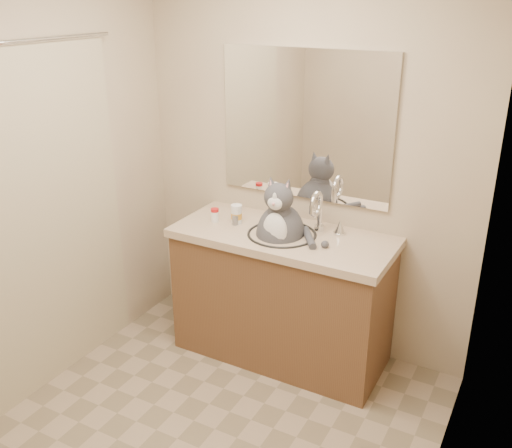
# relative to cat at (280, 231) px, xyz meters

# --- Properties ---
(room) EXTENTS (2.22, 2.52, 2.42)m
(room) POSITION_rel_cat_xyz_m (0.01, -0.94, 0.32)
(room) COLOR gray
(room) RESTS_ON ground
(vanity) EXTENTS (1.34, 0.59, 1.12)m
(vanity) POSITION_rel_cat_xyz_m (0.01, 0.03, -0.43)
(vanity) COLOR brown
(vanity) RESTS_ON ground
(mirror) EXTENTS (1.10, 0.02, 0.90)m
(mirror) POSITION_rel_cat_xyz_m (0.01, 0.30, 0.57)
(mirror) COLOR white
(mirror) RESTS_ON room
(shower_curtain) EXTENTS (0.02, 1.30, 1.93)m
(shower_curtain) POSITION_rel_cat_xyz_m (-1.04, -0.84, 0.16)
(shower_curtain) COLOR #B9AC8C
(shower_curtain) RESTS_ON ground
(cat) EXTENTS (0.45, 0.36, 0.57)m
(cat) POSITION_rel_cat_xyz_m (0.00, 0.00, 0.00)
(cat) COLOR #47474C
(cat) RESTS_ON vanity
(pill_bottle_redcap) EXTENTS (0.06, 0.06, 0.09)m
(pill_bottle_redcap) POSITION_rel_cat_xyz_m (-0.46, -0.01, 0.02)
(pill_bottle_redcap) COLOR white
(pill_bottle_redcap) RESTS_ON vanity
(pill_bottle_orange) EXTENTS (0.09, 0.09, 0.12)m
(pill_bottle_orange) POSITION_rel_cat_xyz_m (-0.32, 0.04, 0.03)
(pill_bottle_orange) COLOR white
(pill_bottle_orange) RESTS_ON vanity
(grey_canister) EXTENTS (0.05, 0.05, 0.06)m
(grey_canister) POSITION_rel_cat_xyz_m (-0.32, 0.01, 0.01)
(grey_canister) COLOR slate
(grey_canister) RESTS_ON vanity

